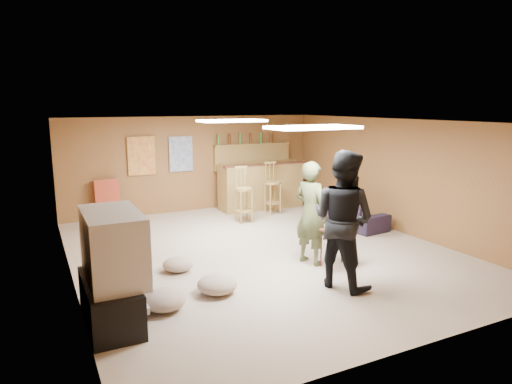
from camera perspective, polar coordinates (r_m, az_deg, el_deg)
name	(u,v)px	position (r m, az deg, el deg)	size (l,w,h in m)	color
ground	(261,251)	(7.85, 0.66, -7.43)	(7.00, 7.00, 0.00)	tan
ceiling	(262,121)	(7.46, 0.69, 8.83)	(6.00, 7.00, 0.02)	silver
wall_back	(193,164)	(10.77, -7.87, 3.51)	(6.00, 0.02, 2.20)	brown
wall_front	(423,246)	(4.83, 20.14, -6.32)	(6.00, 0.02, 2.20)	brown
wall_left	(67,206)	(6.78, -22.51, -1.61)	(0.02, 7.00, 2.20)	brown
wall_right	(398,176)	(9.32, 17.33, 1.96)	(0.02, 7.00, 2.20)	brown
tv_stand	(110,301)	(5.63, -17.76, -12.88)	(0.55, 1.30, 0.50)	black
dvd_box	(130,306)	(5.70, -15.46, -13.54)	(0.35, 0.50, 0.08)	#B2B2B7
tv_body	(113,246)	(5.42, -17.43, -6.49)	(0.60, 1.10, 0.80)	#B2B2B7
tv_screen	(141,243)	(5.47, -14.21, -6.15)	(0.02, 0.95, 0.65)	navy
bar_counter	(261,186)	(10.93, 0.60, 0.80)	(2.00, 0.60, 1.10)	olive
bar_lip	(266,164)	(10.63, 1.22, 3.51)	(2.10, 0.12, 0.05)	#432215
bar_shelf	(252,145)	(11.21, -0.44, 5.95)	(2.00, 0.18, 0.05)	olive
bar_backing	(252,157)	(11.25, -0.48, 4.44)	(2.00, 0.14, 0.60)	olive
poster_left	(141,156)	(10.39, -14.13, 4.40)	(0.60, 0.03, 0.85)	#BF3F26
poster_right	(181,154)	(10.62, -9.38, 4.71)	(0.55, 0.03, 0.80)	#334C99
folding_chair_stack	(107,201)	(10.23, -18.07, -1.02)	(0.50, 0.14, 0.90)	#B33821
ceiling_panel_front	(313,127)	(6.16, 7.14, 8.02)	(1.20, 0.60, 0.04)	white
ceiling_panel_back	(232,121)	(8.54, -3.03, 8.88)	(1.20, 0.60, 0.04)	white
person_olive	(311,213)	(7.14, 6.88, -2.61)	(0.59, 0.39, 1.62)	#4C5431
person_black	(343,219)	(6.28, 10.80, -3.39)	(0.91, 0.71, 1.88)	black
sofa	(348,213)	(9.66, 11.38, -2.56)	(1.75, 0.68, 0.51)	black
tray_table	(338,248)	(7.13, 10.17, -6.90)	(0.48, 0.38, 0.62)	#432215
cup_red_near	(330,225)	(6.99, 9.28, -4.09)	(0.08, 0.08, 0.11)	#B50C29
cup_red_far	(344,225)	(7.02, 10.99, -4.08)	(0.08, 0.08, 0.11)	#B50C29
cup_blue	(342,222)	(7.21, 10.76, -3.72)	(0.08, 0.08, 0.10)	navy
bar_stool_left	(244,193)	(9.61, -1.51, -0.12)	(0.40, 0.40, 1.26)	olive
bar_stool_right	(273,191)	(10.40, 2.11, 0.15)	(0.34, 0.34, 1.06)	olive
cushion_near_tv	(217,284)	(6.20, -4.88, -11.43)	(0.53, 0.53, 0.24)	gray
cushion_mid	(178,264)	(7.05, -9.74, -8.89)	(0.46, 0.46, 0.21)	gray
cushion_far	(164,300)	(5.84, -11.42, -13.06)	(0.54, 0.54, 0.24)	gray
bottle_row	(245,139)	(11.09, -1.33, 6.70)	(1.48, 0.08, 0.26)	#3F7233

